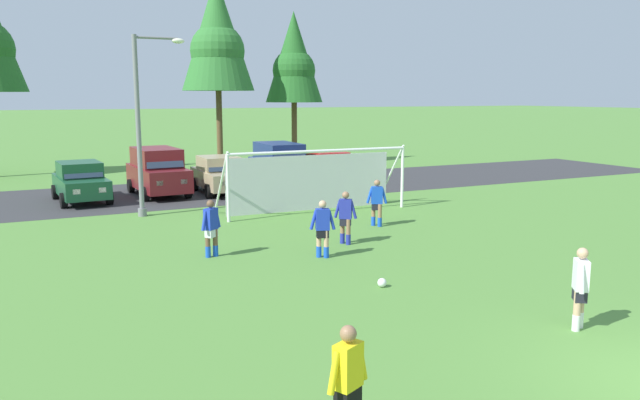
# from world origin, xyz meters

# --- Properties ---
(ground_plane) EXTENTS (400.00, 400.00, 0.00)m
(ground_plane) POSITION_xyz_m (0.00, 15.00, 0.00)
(ground_plane) COLOR #518438
(parking_lot_strip) EXTENTS (52.00, 8.40, 0.01)m
(parking_lot_strip) POSITION_xyz_m (0.00, 23.09, 0.00)
(parking_lot_strip) COLOR #333335
(parking_lot_strip) RESTS_ON ground
(soccer_ball) EXTENTS (0.22, 0.22, 0.22)m
(soccer_ball) POSITION_xyz_m (-1.53, 6.47, 0.11)
(soccer_ball) COLOR white
(soccer_ball) RESTS_ON ground
(soccer_goal) EXTENTS (7.47, 2.14, 2.57)m
(soccer_goal) POSITION_xyz_m (1.22, 16.26, 1.29)
(soccer_goal) COLOR white
(soccer_goal) RESTS_ON ground
(referee) EXTENTS (0.73, 0.38, 1.64)m
(referee) POSITION_xyz_m (-5.51, 0.83, 0.82)
(referee) COLOR #936B4C
(referee) RESTS_ON ground
(player_striker_near) EXTENTS (0.67, 0.44, 1.64)m
(player_striker_near) POSITION_xyz_m (2.00, 12.61, 0.82)
(player_striker_near) COLOR #936B4C
(player_striker_near) RESTS_ON ground
(player_midfield_center) EXTENTS (0.56, 0.60, 1.64)m
(player_midfield_center) POSITION_xyz_m (0.51, 2.47, 0.82)
(player_midfield_center) COLOR tan
(player_midfield_center) RESTS_ON ground
(player_defender_far) EXTENTS (0.69, 0.44, 1.64)m
(player_defender_far) POSITION_xyz_m (-4.40, 11.01, 0.82)
(player_defender_far) COLOR brown
(player_defender_far) RESTS_ON ground
(player_winger_left) EXTENTS (0.61, 0.55, 1.64)m
(player_winger_left) POSITION_xyz_m (-0.25, 10.73, 0.82)
(player_winger_left) COLOR #936B4C
(player_winger_left) RESTS_ON ground
(player_winger_right) EXTENTS (0.70, 0.39, 1.64)m
(player_winger_right) POSITION_xyz_m (-1.60, 9.57, 0.82)
(player_winger_right) COLOR tan
(player_winger_right) RESTS_ON ground
(parked_car_slot_far_left) EXTENTS (2.26, 4.32, 1.72)m
(parked_car_slot_far_left) POSITION_xyz_m (-6.85, 22.55, 0.88)
(parked_car_slot_far_left) COLOR #194C2D
(parked_car_slot_far_left) RESTS_ON ground
(parked_car_slot_left) EXTENTS (2.32, 4.70, 2.16)m
(parked_car_slot_left) POSITION_xyz_m (-3.48, 22.94, 1.11)
(parked_car_slot_left) COLOR maroon
(parked_car_slot_left) RESTS_ON ground
(parked_car_slot_center_left) EXTENTS (2.08, 4.22, 1.72)m
(parked_car_slot_center_left) POSITION_xyz_m (-0.75, 22.27, 0.88)
(parked_car_slot_center_left) COLOR tan
(parked_car_slot_center_left) RESTS_ON ground
(parked_car_slot_center) EXTENTS (2.22, 4.64, 2.16)m
(parked_car_slot_center) POSITION_xyz_m (2.74, 23.37, 1.11)
(parked_car_slot_center) COLOR navy
(parked_car_slot_center) RESTS_ON ground
(parked_car_slot_center_right) EXTENTS (2.27, 4.32, 1.72)m
(parked_car_slot_center_right) POSITION_xyz_m (4.99, 22.39, 0.88)
(parked_car_slot_center_right) COLOR red
(parked_car_slot_center_right) RESTS_ON ground
(tree_mid_left) EXTENTS (4.34, 4.34, 11.58)m
(tree_mid_left) POSITION_xyz_m (2.03, 31.39, 7.97)
(tree_mid_left) COLOR brown
(tree_mid_left) RESTS_ON ground
(tree_center_back) EXTENTS (3.69, 3.69, 9.84)m
(tree_center_back) POSITION_xyz_m (7.22, 31.84, 6.76)
(tree_center_back) COLOR brown
(tree_center_back) RESTS_ON ground
(street_lamp) EXTENTS (2.00, 0.32, 6.73)m
(street_lamp) POSITION_xyz_m (-4.89, 18.07, 3.50)
(street_lamp) COLOR slate
(street_lamp) RESTS_ON ground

